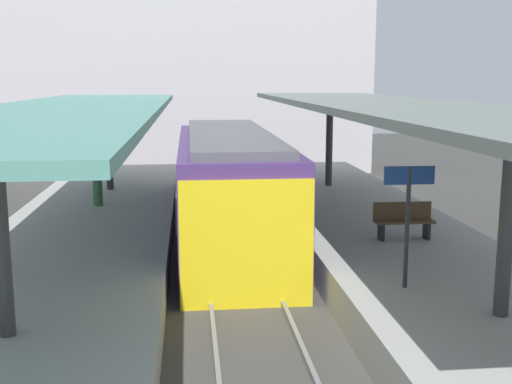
{
  "coord_description": "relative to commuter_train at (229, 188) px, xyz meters",
  "views": [
    {
      "loc": [
        -1.1,
        -14.03,
        4.71
      ],
      "look_at": [
        0.54,
        1.35,
        1.95
      ],
      "focal_mm": 44.43,
      "sensor_mm": 36.0,
      "label": 1
    }
  ],
  "objects": [
    {
      "name": "passenger_near_bench",
      "position": [
        -3.82,
        1.62,
        0.12
      ],
      "size": [
        0.36,
        0.36,
        1.64
      ],
      "color": "#386B3D",
      "rests_on": "platform_left"
    },
    {
      "name": "commuter_train",
      "position": [
        0.0,
        0.0,
        0.0
      ],
      "size": [
        2.78,
        10.62,
        3.1
      ],
      "color": "#472D6B",
      "rests_on": "track_ballast"
    },
    {
      "name": "canopy_left",
      "position": [
        -3.8,
        -1.83,
        2.25
      ],
      "size": [
        4.18,
        21.0,
        3.1
      ],
      "color": "#333335",
      "rests_on": "platform_left"
    },
    {
      "name": "ground_plane",
      "position": [
        0.0,
        -3.23,
        -1.73
      ],
      "size": [
        80.0,
        80.0,
        0.0
      ],
      "primitive_type": "plane",
      "color": "#383835"
    },
    {
      "name": "platform_sign",
      "position": [
        2.74,
        -6.65,
        0.9
      ],
      "size": [
        0.9,
        0.08,
        2.21
      ],
      "color": "#262628",
      "rests_on": "platform_right"
    },
    {
      "name": "platform_left",
      "position": [
        -3.8,
        -3.23,
        -1.23
      ],
      "size": [
        4.4,
        28.0,
        1.0
      ],
      "primitive_type": "cube",
      "color": "#9E9E99",
      "rests_on": "ground_plane"
    },
    {
      "name": "station_building_backdrop",
      "position": [
        -0.89,
        16.77,
        3.77
      ],
      "size": [
        18.0,
        6.0,
        11.0
      ],
      "primitive_type": "cube",
      "color": "#B7B2B7",
      "rests_on": "ground_plane"
    },
    {
      "name": "rail_far_side",
      "position": [
        0.72,
        -3.23,
        -1.46
      ],
      "size": [
        0.08,
        28.0,
        0.14
      ],
      "primitive_type": "cube",
      "color": "slate",
      "rests_on": "track_ballast"
    },
    {
      "name": "track_ballast",
      "position": [
        0.0,
        -3.23,
        -1.63
      ],
      "size": [
        3.2,
        28.0,
        0.2
      ],
      "primitive_type": "cube",
      "color": "#423F3D",
      "rests_on": "ground_plane"
    },
    {
      "name": "platform_right",
      "position": [
        3.8,
        -3.23,
        -1.23
      ],
      "size": [
        4.4,
        28.0,
        1.0
      ],
      "primitive_type": "cube",
      "color": "#9E9E99",
      "rests_on": "ground_plane"
    },
    {
      "name": "rail_near_side",
      "position": [
        -0.72,
        -3.23,
        -1.46
      ],
      "size": [
        0.08,
        28.0,
        0.14
      ],
      "primitive_type": "cube",
      "color": "slate",
      "rests_on": "track_ballast"
    },
    {
      "name": "platform_bench",
      "position": [
        3.88,
        -3.2,
        -0.26
      ],
      "size": [
        1.4,
        0.41,
        0.86
      ],
      "color": "black",
      "rests_on": "platform_right"
    },
    {
      "name": "canopy_right",
      "position": [
        3.8,
        -1.83,
        2.31
      ],
      "size": [
        4.18,
        21.0,
        3.16
      ],
      "color": "#333335",
      "rests_on": "platform_right"
    }
  ]
}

